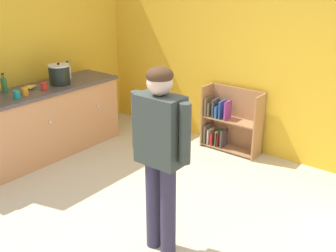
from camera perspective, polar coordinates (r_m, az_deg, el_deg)
ground_plane at (r=3.84m, az=-2.99°, el=-15.19°), size 12.00×12.00×0.00m
back_wall at (r=5.16m, az=14.17°, el=10.24°), size 5.20×0.06×2.70m
left_side_wall at (r=5.70m, az=-18.39°, el=10.81°), size 0.06×2.99×2.70m
kitchen_counter at (r=5.36m, az=-18.31°, el=0.19°), size 0.65×2.38×0.90m
bookshelf at (r=5.43m, az=8.63°, el=0.45°), size 0.80×0.28×0.85m
standing_person at (r=3.18m, az=-1.12°, el=-3.01°), size 0.57×0.22×1.62m
crock_pot at (r=5.39m, az=-15.21°, el=7.09°), size 0.27×0.27×0.29m
banana_bunch at (r=5.30m, az=-18.86°, el=5.31°), size 0.15×0.16×0.04m
green_glass_bottle at (r=5.21m, az=-22.29°, el=5.41°), size 0.07×0.07×0.25m
clear_bottle at (r=5.64m, az=-14.00°, el=7.49°), size 0.07×0.07×0.25m
teal_cup at (r=4.95m, az=-20.73°, el=4.22°), size 0.08×0.08×0.09m
red_cup at (r=5.19m, az=-17.23°, el=5.42°), size 0.08×0.08×0.09m
orange_cup at (r=5.03m, az=-19.69°, el=4.63°), size 0.08×0.08×0.09m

